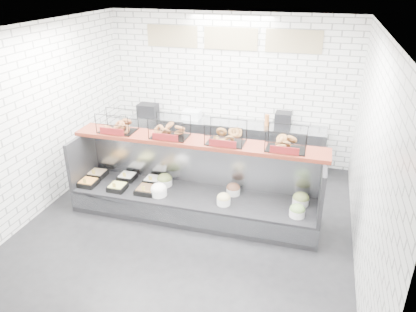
% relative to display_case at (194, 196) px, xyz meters
% --- Properties ---
extents(ground, '(5.50, 5.50, 0.00)m').
position_rel_display_case_xyz_m(ground, '(0.01, -0.35, -0.33)').
color(ground, black).
rests_on(ground, ground).
extents(room_shell, '(5.02, 5.51, 3.01)m').
position_rel_display_case_xyz_m(room_shell, '(0.01, 0.26, 1.73)').
color(room_shell, white).
rests_on(room_shell, ground).
extents(display_case, '(4.00, 0.90, 1.20)m').
position_rel_display_case_xyz_m(display_case, '(0.00, 0.00, 0.00)').
color(display_case, black).
rests_on(display_case, ground).
extents(bagel_shelf, '(4.10, 0.50, 0.40)m').
position_rel_display_case_xyz_m(bagel_shelf, '(0.01, 0.17, 1.04)').
color(bagel_shelf, '#511A11').
rests_on(bagel_shelf, display_case).
extents(prep_counter, '(4.00, 0.60, 1.20)m').
position_rel_display_case_xyz_m(prep_counter, '(-0.00, 2.08, 0.14)').
color(prep_counter, '#93969B').
rests_on(prep_counter, ground).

